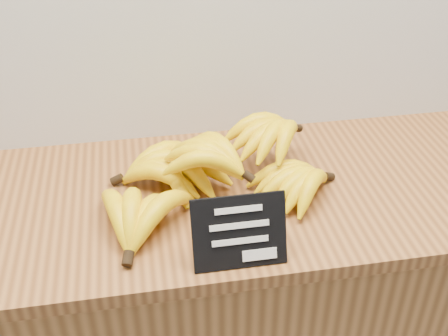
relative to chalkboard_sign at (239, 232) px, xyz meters
The scene contains 3 objects.
counter_top 0.23m from the chalkboard_sign, 89.53° to the left, with size 1.46×0.54×0.03m, color #935C2D.
chalkboard_sign is the anchor object (origin of this frame).
banana_pile 0.22m from the chalkboard_sign, 97.21° to the left, with size 0.56×0.38×0.12m.
Camera 1 is at (-0.26, 1.79, 1.64)m, focal length 45.00 mm.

